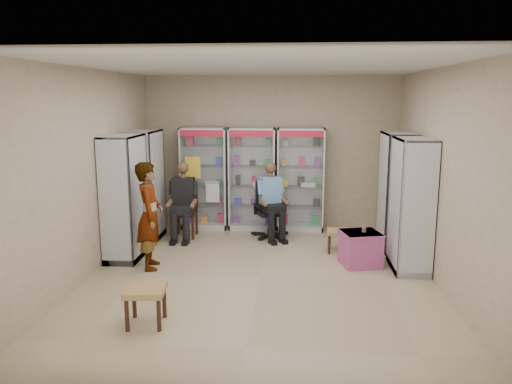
# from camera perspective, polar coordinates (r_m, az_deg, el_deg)

# --- Properties ---
(floor) EXTENTS (6.00, 6.00, 0.00)m
(floor) POSITION_cam_1_polar(r_m,az_deg,el_deg) (7.42, 0.47, -9.63)
(floor) COLOR tan
(floor) RESTS_ON ground
(room_shell) EXTENTS (5.02, 6.02, 3.01)m
(room_shell) POSITION_cam_1_polar(r_m,az_deg,el_deg) (6.98, 0.49, 5.69)
(room_shell) COLOR tan
(room_shell) RESTS_ON ground
(cabinet_back_left) EXTENTS (0.90, 0.50, 2.00)m
(cabinet_back_left) POSITION_cam_1_polar(r_m,az_deg,el_deg) (9.96, -5.89, 1.58)
(cabinet_back_left) COLOR silver
(cabinet_back_left) RESTS_ON floor
(cabinet_back_mid) EXTENTS (0.90, 0.50, 2.00)m
(cabinet_back_mid) POSITION_cam_1_polar(r_m,az_deg,el_deg) (9.83, -0.44, 1.51)
(cabinet_back_mid) COLOR silver
(cabinet_back_mid) RESTS_ON floor
(cabinet_back_right) EXTENTS (0.90, 0.50, 2.00)m
(cabinet_back_right) POSITION_cam_1_polar(r_m,az_deg,el_deg) (9.80, 5.11, 1.44)
(cabinet_back_right) COLOR #9D9EA3
(cabinet_back_right) RESTS_ON floor
(cabinet_right_far) EXTENTS (0.90, 0.50, 2.00)m
(cabinet_right_far) POSITION_cam_1_polar(r_m,az_deg,el_deg) (8.86, 15.78, 0.06)
(cabinet_right_far) COLOR silver
(cabinet_right_far) RESTS_ON floor
(cabinet_right_near) EXTENTS (0.90, 0.50, 2.00)m
(cabinet_right_near) POSITION_cam_1_polar(r_m,az_deg,el_deg) (7.80, 17.32, -1.46)
(cabinet_right_near) COLOR silver
(cabinet_right_near) RESTS_ON floor
(cabinet_left_far) EXTENTS (0.90, 0.50, 2.00)m
(cabinet_left_far) POSITION_cam_1_polar(r_m,az_deg,el_deg) (9.29, -12.58, 0.69)
(cabinet_left_far) COLOR silver
(cabinet_left_far) RESTS_ON floor
(cabinet_left_near) EXTENTS (0.90, 0.50, 2.00)m
(cabinet_left_near) POSITION_cam_1_polar(r_m,az_deg,el_deg) (8.26, -14.79, -0.65)
(cabinet_left_near) COLOR silver
(cabinet_left_near) RESTS_ON floor
(wooden_chair) EXTENTS (0.42, 0.42, 0.94)m
(wooden_chair) POSITION_cam_1_polar(r_m,az_deg,el_deg) (9.41, -8.12, -2.32)
(wooden_chair) COLOR #322013
(wooden_chair) RESTS_ON floor
(seated_customer) EXTENTS (0.44, 0.60, 1.34)m
(seated_customer) POSITION_cam_1_polar(r_m,az_deg,el_deg) (9.32, -8.22, -1.19)
(seated_customer) COLOR black
(seated_customer) RESTS_ON floor
(office_chair) EXTENTS (0.75, 0.75, 1.05)m
(office_chair) POSITION_cam_1_polar(r_m,az_deg,el_deg) (9.30, 1.62, -2.03)
(office_chair) COLOR black
(office_chair) RESTS_ON floor
(seated_shopkeeper) EXTENTS (0.65, 0.73, 1.33)m
(seated_shopkeeper) POSITION_cam_1_polar(r_m,az_deg,el_deg) (9.22, 1.60, -1.23)
(seated_shopkeeper) COLOR #678ACC
(seated_shopkeeper) RESTS_ON floor
(pink_trunk) EXTENTS (0.67, 0.65, 0.54)m
(pink_trunk) POSITION_cam_1_polar(r_m,az_deg,el_deg) (7.98, 11.83, -6.36)
(pink_trunk) COLOR #AF4697
(pink_trunk) RESTS_ON floor
(tea_glass) EXTENTS (0.07, 0.07, 0.09)m
(tea_glass) POSITION_cam_1_polar(r_m,az_deg,el_deg) (7.90, 12.25, -4.16)
(tea_glass) COLOR #592107
(tea_glass) RESTS_ON pink_trunk
(woven_stool_a) EXTENTS (0.40, 0.40, 0.38)m
(woven_stool_a) POSITION_cam_1_polar(r_m,az_deg,el_deg) (8.61, 9.39, -5.53)
(woven_stool_a) COLOR olive
(woven_stool_a) RESTS_ON floor
(woven_stool_b) EXTENTS (0.49, 0.49, 0.45)m
(woven_stool_b) POSITION_cam_1_polar(r_m,az_deg,el_deg) (6.03, -12.45, -12.59)
(woven_stool_b) COLOR #9F7C43
(woven_stool_b) RESTS_ON floor
(standing_man) EXTENTS (0.51, 0.67, 1.64)m
(standing_man) POSITION_cam_1_polar(r_m,az_deg,el_deg) (7.73, -12.06, -2.66)
(standing_man) COLOR gray
(standing_man) RESTS_ON floor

